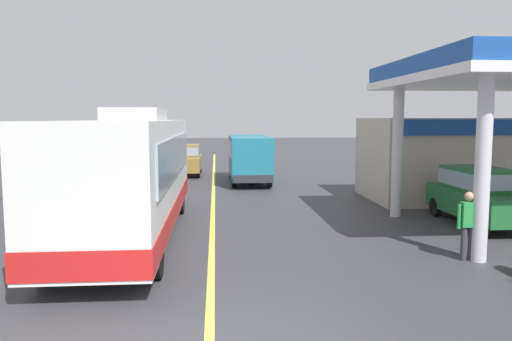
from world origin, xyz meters
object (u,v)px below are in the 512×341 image
at_px(car_at_pump, 479,193).
at_px(car_trailing_behind_bus, 187,158).
at_px(minibus_opposing_lane, 249,155).
at_px(coach_bus_main, 132,177).
at_px(pedestrian_near_pump, 468,222).

bearing_deg(car_at_pump, car_trailing_behind_bus, 124.42).
bearing_deg(minibus_opposing_lane, car_at_pump, -59.23).
xyz_separation_m(car_at_pump, minibus_opposing_lane, (-6.60, 11.09, 0.46)).
bearing_deg(minibus_opposing_lane, car_trailing_behind_bus, 133.69).
relative_size(coach_bus_main, pedestrian_near_pump, 6.65).
bearing_deg(car_trailing_behind_bus, pedestrian_near_pump, -67.49).
bearing_deg(car_trailing_behind_bus, car_at_pump, -55.58).
bearing_deg(minibus_opposing_lane, coach_bus_main, -109.51).
height_order(car_at_pump, minibus_opposing_lane, minibus_opposing_lane).
distance_m(coach_bus_main, pedestrian_near_pump, 8.98).
bearing_deg(pedestrian_near_pump, minibus_opposing_lane, 105.69).
relative_size(car_at_pump, car_trailing_behind_bus, 1.00).
relative_size(minibus_opposing_lane, pedestrian_near_pump, 3.69).
bearing_deg(minibus_opposing_lane, pedestrian_near_pump, -74.31).
distance_m(car_at_pump, minibus_opposing_lane, 12.92).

